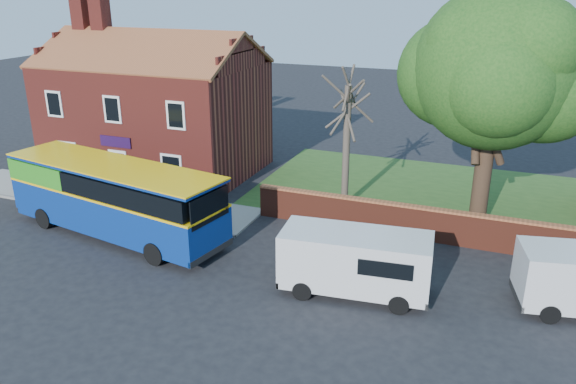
% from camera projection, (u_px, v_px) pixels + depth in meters
% --- Properties ---
extents(ground, '(120.00, 120.00, 0.00)m').
position_uv_depth(ground, '(148.00, 269.00, 23.07)').
color(ground, black).
rests_on(ground, ground).
extents(pavement, '(18.00, 3.50, 0.12)m').
position_uv_depth(pavement, '(101.00, 198.00, 30.47)').
color(pavement, gray).
rests_on(pavement, ground).
extents(kerb, '(18.00, 0.15, 0.14)m').
position_uv_depth(kerb, '(79.00, 209.00, 28.94)').
color(kerb, slate).
rests_on(kerb, ground).
extents(grass_strip, '(26.00, 12.00, 0.04)m').
position_uv_depth(grass_strip, '(496.00, 203.00, 29.92)').
color(grass_strip, '#426B28').
rests_on(grass_strip, ground).
extents(shop_building, '(12.30, 8.13, 10.50)m').
position_uv_depth(shop_building, '(156.00, 116.00, 34.31)').
color(shop_building, maroon).
rests_on(shop_building, ground).
extents(boundary_wall, '(22.00, 0.38, 1.60)m').
position_uv_depth(boundary_wall, '(492.00, 233.00, 24.42)').
color(boundary_wall, maroon).
rests_on(boundary_wall, ground).
extents(bus, '(11.55, 4.74, 3.42)m').
position_uv_depth(bus, '(109.00, 194.00, 25.74)').
color(bus, navy).
rests_on(bus, ground).
extents(van_near, '(5.72, 2.77, 2.43)m').
position_uv_depth(van_near, '(356.00, 260.00, 20.86)').
color(van_near, silver).
rests_on(van_near, ground).
extents(large_tree, '(9.14, 7.23, 11.15)m').
position_uv_depth(large_tree, '(498.00, 73.00, 24.79)').
color(large_tree, black).
rests_on(large_tree, ground).
extents(bare_tree, '(2.61, 3.11, 6.96)m').
position_uv_depth(bare_tree, '(347.00, 141.00, 28.20)').
color(bare_tree, '#4C4238').
rests_on(bare_tree, ground).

